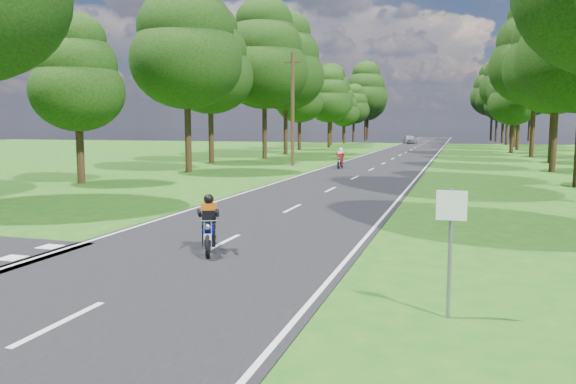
% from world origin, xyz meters
% --- Properties ---
extents(ground, '(160.00, 160.00, 0.00)m').
position_xyz_m(ground, '(0.00, 0.00, 0.00)').
color(ground, '#175313').
rests_on(ground, ground).
extents(main_road, '(7.00, 140.00, 0.02)m').
position_xyz_m(main_road, '(0.00, 50.00, 0.01)').
color(main_road, black).
rests_on(main_road, ground).
extents(road_markings, '(7.40, 140.00, 0.01)m').
position_xyz_m(road_markings, '(-0.14, 48.13, 0.02)').
color(road_markings, silver).
rests_on(road_markings, main_road).
extents(treeline, '(40.00, 115.35, 14.78)m').
position_xyz_m(treeline, '(1.43, 60.06, 8.25)').
color(treeline, black).
rests_on(treeline, ground).
extents(telegraph_pole, '(1.20, 0.26, 8.00)m').
position_xyz_m(telegraph_pole, '(-6.00, 28.00, 4.07)').
color(telegraph_pole, '#382616').
rests_on(telegraph_pole, ground).
extents(road_sign, '(0.45, 0.07, 2.00)m').
position_xyz_m(road_sign, '(5.50, -2.01, 1.34)').
color(road_sign, slate).
rests_on(road_sign, ground).
extents(rider_near_blue, '(1.11, 1.68, 1.33)m').
position_xyz_m(rider_near_blue, '(0.09, 0.99, 0.68)').
color(rider_near_blue, '#0B0B81').
rests_on(rider_near_blue, main_road).
extents(rider_far_red, '(0.62, 1.68, 1.38)m').
position_xyz_m(rider_far_red, '(-2.16, 26.38, 0.71)').
color(rider_far_red, '#98170B').
rests_on(rider_far_red, main_road).
extents(distant_car, '(2.68, 4.22, 1.34)m').
position_xyz_m(distant_car, '(-2.08, 77.55, 0.69)').
color(distant_car, '#A6A9AD').
rests_on(distant_car, main_road).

